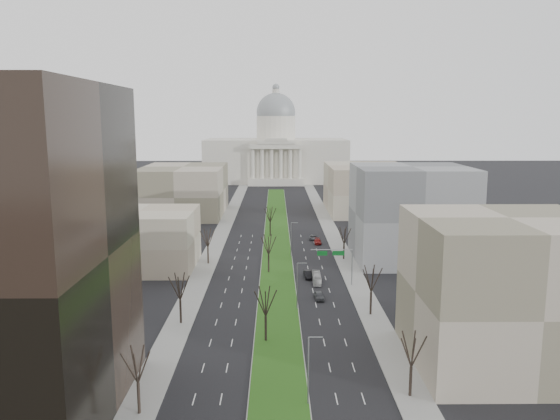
{
  "coord_description": "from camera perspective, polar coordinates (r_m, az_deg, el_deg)",
  "views": [
    {
      "loc": [
        -0.41,
        -44.17,
        36.03
      ],
      "look_at": [
        0.91,
        107.65,
        10.31
      ],
      "focal_mm": 35.0,
      "sensor_mm": 36.0,
      "label": 1
    }
  ],
  "objects": [
    {
      "name": "streetlamp_median_b",
      "position": [
        104.05,
        1.84,
        -7.85
      ],
      "size": [
        1.9,
        0.2,
        9.16
      ],
      "color": "gray",
      "rests_on": "ground"
    },
    {
      "name": "tree_median_b",
      "position": [
        127.53,
        -1.2,
        -3.55
      ],
      "size": [
        5.4,
        5.4,
        9.72
      ],
      "color": "black",
      "rests_on": "ground"
    },
    {
      "name": "car_grey_far",
      "position": [
        163.67,
        3.47,
        -2.9
      ],
      "size": [
        2.44,
        4.56,
        1.22
      ],
      "primitive_type": "imported",
      "rotation": [
        0.0,
        0.0,
        -0.1
      ],
      "color": "#414348",
      "rests_on": "ground"
    },
    {
      "name": "tree_median_a",
      "position": [
        89.05,
        -1.52,
        -9.42
      ],
      "size": [
        5.4,
        5.4,
        9.72
      ],
      "color": "black",
      "rests_on": "ground"
    },
    {
      "name": "mast_arm_signs",
      "position": [
        118.86,
        6.26,
        -5.03
      ],
      "size": [
        9.12,
        0.24,
        8.09
      ],
      "color": "gray",
      "rests_on": "ground"
    },
    {
      "name": "box_van",
      "position": [
        121.81,
        3.85,
        -7.1
      ],
      "size": [
        1.92,
        7.52,
        2.08
      ],
      "primitive_type": "imported",
      "rotation": [
        0.0,
        0.0,
        -0.02
      ],
      "color": "silver",
      "rests_on": "ground"
    },
    {
      "name": "capitol",
      "position": [
        314.37,
        -0.43,
        6.02
      ],
      "size": [
        80.0,
        46.0,
        55.0
      ],
      "color": "beige",
      "rests_on": "ground"
    },
    {
      "name": "tree_left_far",
      "position": [
        136.39,
        -7.57,
        -2.83
      ],
      "size": [
        5.28,
        5.28,
        9.5
      ],
      "color": "black",
      "rests_on": "ground"
    },
    {
      "name": "ground",
      "position": [
        168.07,
        -0.35,
        -2.77
      ],
      "size": [
        600.0,
        600.0,
        0.0
      ],
      "primitive_type": "plane",
      "color": "black",
      "rests_on": "ground"
    },
    {
      "name": "sidewalk_left",
      "position": [
        144.75,
        -7.29,
        -4.85
      ],
      "size": [
        5.0,
        330.0,
        0.15
      ],
      "primitive_type": "cube",
      "color": "gray",
      "rests_on": "ground"
    },
    {
      "name": "car_grey_near",
      "position": [
        111.12,
        4.1,
        -8.92
      ],
      "size": [
        2.13,
        4.62,
        1.53
      ],
      "primitive_type": "imported",
      "rotation": [
        0.0,
        0.0,
        0.07
      ],
      "color": "#414347",
      "rests_on": "ground"
    },
    {
      "name": "median",
      "position": [
        167.06,
        -0.35,
        -2.81
      ],
      "size": [
        8.0,
        222.03,
        0.2
      ],
      "color": "#999993",
      "rests_on": "ground"
    },
    {
      "name": "building_beige_left",
      "position": [
        136.34,
        -14.34,
        -2.98
      ],
      "size": [
        26.0,
        22.0,
        14.0
      ],
      "primitive_type": "cube",
      "color": "tan",
      "rests_on": "ground"
    },
    {
      "name": "sidewalk_right",
      "position": [
        144.85,
        6.64,
        -4.83
      ],
      "size": [
        5.0,
        330.0,
        0.15
      ],
      "primitive_type": "cube",
      "color": "gray",
      "rests_on": "ground"
    },
    {
      "name": "tree_left_mid",
      "position": [
        98.08,
        -10.43,
        -7.77
      ],
      "size": [
        5.4,
        5.4,
        9.72
      ],
      "color": "black",
      "rests_on": "ground"
    },
    {
      "name": "building_tan_right",
      "position": [
        86.86,
        22.37,
        -7.88
      ],
      "size": [
        26.0,
        24.0,
        22.0
      ],
      "primitive_type": "cube",
      "color": "gray",
      "rests_on": "ground"
    },
    {
      "name": "tree_right_mid",
      "position": [
        101.94,
        9.54,
        -6.98
      ],
      "size": [
        5.52,
        5.52,
        9.94
      ],
      "color": "black",
      "rests_on": "ground"
    },
    {
      "name": "tree_right_near",
      "position": [
        74.49,
        13.62,
        -13.87
      ],
      "size": [
        5.16,
        5.16,
        9.29
      ],
      "color": "black",
      "rests_on": "ground"
    },
    {
      "name": "tree_median_c",
      "position": [
        166.72,
        -1.04,
        -0.42
      ],
      "size": [
        5.4,
        5.4,
        9.72
      ],
      "color": "black",
      "rests_on": "ground"
    },
    {
      "name": "building_grey_right",
      "position": [
        142.49,
        13.48,
        -0.36
      ],
      "size": [
        28.0,
        26.0,
        24.0
      ],
      "primitive_type": "cube",
      "color": "slate",
      "rests_on": "ground"
    },
    {
      "name": "streetlamp_median_a",
      "position": [
        71.48,
        3.02,
        -16.3
      ],
      "size": [
        1.9,
        0.2,
        9.16
      ],
      "color": "gray",
      "rests_on": "ground"
    },
    {
      "name": "tree_right_far",
      "position": [
        140.43,
        6.72,
        -2.58
      ],
      "size": [
        5.04,
        5.04,
        9.07
      ],
      "color": "black",
      "rests_on": "ground"
    },
    {
      "name": "car_black",
      "position": [
        125.22,
        2.96,
        -6.74
      ],
      "size": [
        2.08,
        4.94,
        1.59
      ],
      "primitive_type": "imported",
      "rotation": [
        0.0,
        0.0,
        0.08
      ],
      "color": "black",
      "rests_on": "ground"
    },
    {
      "name": "streetlamp_median_c",
      "position": [
        142.69,
        1.19,
        -3.03
      ],
      "size": [
        1.9,
        0.2,
        9.16
      ],
      "color": "gray",
      "rests_on": "ground"
    },
    {
      "name": "building_far_left",
      "position": [
        208.83,
        -10.03,
        2.03
      ],
      "size": [
        30.0,
        40.0,
        18.0
      ],
      "primitive_type": "cube",
      "color": "gray",
      "rests_on": "ground"
    },
    {
      "name": "car_red",
      "position": [
        158.37,
        3.96,
        -3.3
      ],
      "size": [
        2.07,
        4.87,
        1.4
      ],
      "primitive_type": "imported",
      "rotation": [
        0.0,
        0.0,
        -0.02
      ],
      "color": "maroon",
      "rests_on": "ground"
    },
    {
      "name": "building_far_right",
      "position": [
        213.86,
        9.04,
        2.23
      ],
      "size": [
        30.0,
        40.0,
        18.0
      ],
      "primitive_type": "cube",
      "color": "tan",
      "rests_on": "ground"
    },
    {
      "name": "tree_left_near",
      "position": [
        70.8,
        -14.7,
        -15.28
      ],
      "size": [
        5.1,
        5.1,
        9.18
      ],
      "color": "black",
      "rests_on": "ground"
    }
  ]
}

